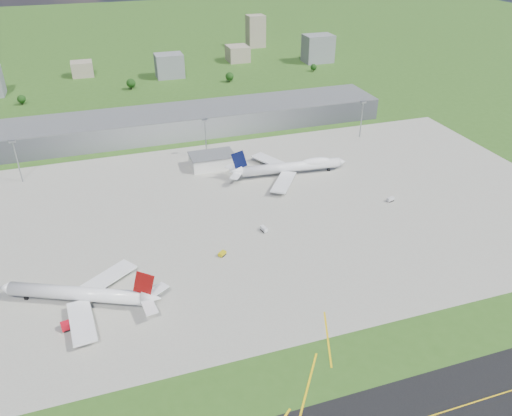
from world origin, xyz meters
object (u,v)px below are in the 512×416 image
object	(u,v)px
airliner_red_twin	(82,294)
van_white_far	(391,200)
van_white_near	(264,229)
fire_truck	(72,325)
tug_yellow	(222,254)
airliner_blue_quad	(291,167)

from	to	relation	value
airliner_red_twin	van_white_far	size ratio (longest dim) A/B	13.40
van_white_far	van_white_near	bearing A→B (deg)	169.88
fire_truck	tug_yellow	distance (m)	70.78
fire_truck	van_white_far	size ratio (longest dim) A/B	1.67
airliner_blue_quad	van_white_far	size ratio (longest dim) A/B	15.48
airliner_blue_quad	fire_truck	size ratio (longest dim) A/B	9.28
van_white_near	van_white_far	size ratio (longest dim) A/B	1.04
airliner_red_twin	airliner_blue_quad	bearing A→B (deg)	-121.17
fire_truck	van_white_far	distance (m)	171.70
fire_truck	van_white_near	size ratio (longest dim) A/B	1.61
airliner_blue_quad	tug_yellow	distance (m)	90.36
airliner_red_twin	van_white_far	distance (m)	164.25
fire_truck	van_white_near	xyz separation A→B (m)	(89.95, 40.78, -0.47)
airliner_blue_quad	tug_yellow	world-z (taller)	airliner_blue_quad
airliner_red_twin	fire_truck	distance (m)	13.90
fire_truck	airliner_red_twin	bearing A→B (deg)	60.77
fire_truck	van_white_near	world-z (taller)	fire_truck
tug_yellow	van_white_near	bearing A→B (deg)	-10.43
airliner_red_twin	van_white_near	xyz separation A→B (m)	(85.45, 28.02, -3.68)
airliner_red_twin	tug_yellow	size ratio (longest dim) A/B	14.68
airliner_red_twin	van_white_near	bearing A→B (deg)	-137.10
tug_yellow	van_white_far	distance (m)	101.72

